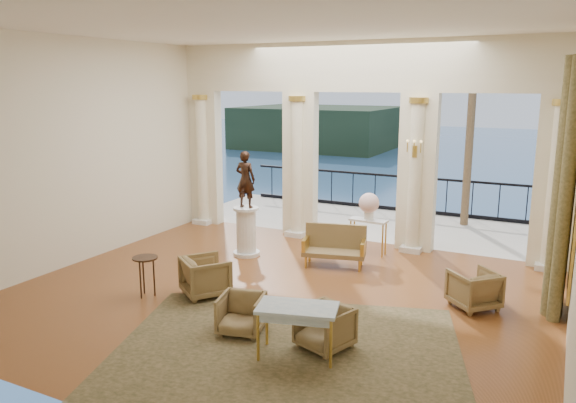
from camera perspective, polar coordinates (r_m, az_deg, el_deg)
The scene contains 22 objects.
floor at distance 9.81m, azimuth -1.19°, elevation -9.58°, with size 9.00×9.00×0.00m, color #502C0F.
room_walls at distance 8.19m, azimuth -4.99°, elevation 6.84°, with size 9.00×9.00×9.00m.
arcade at distance 12.66m, azimuth 6.98°, elevation 7.27°, with size 9.00×0.56×4.50m.
terrace at distance 14.95m, azimuth 9.32°, elevation -2.32°, with size 10.00×3.60×0.10m, color #B9AE9B.
balustrade at distance 16.35m, azimuth 11.09°, elevation 0.49°, with size 9.00×0.06×1.03m.
palm_tree at distance 14.83m, azimuth 18.44°, elevation 13.27°, with size 2.00×2.00×4.50m.
headland at distance 85.51m, azimuth 3.17°, elevation 7.56°, with size 22.00×18.00×6.00m, color black.
sea at distance 68.86m, azimuth 23.06°, elevation 3.02°, with size 160.00×160.00×0.00m, color navy.
curtain at distance 9.68m, azimuth 26.37°, elevation 1.29°, with size 0.33×1.40×4.09m.
wall_sconce at distance 11.99m, azimuth 12.73°, elevation 5.09°, with size 0.30×0.11×0.33m.
rug at distance 7.91m, azimuth -0.12°, elevation -15.07°, with size 4.69×3.65×0.02m, color #30331A.
armchair_a at distance 8.38m, azimuth -4.76°, elevation -11.13°, with size 0.63×0.59×0.64m, color #49381F.
armchair_b at distance 7.92m, azimuth 3.73°, elevation -12.46°, with size 0.65×0.61×0.67m, color #49381F.
armchair_c at distance 9.71m, azimuth 18.37°, elevation -8.28°, with size 0.67×0.63×0.69m, color #49381F.
armchair_d at distance 9.82m, azimuth -8.38°, elevation -7.35°, with size 0.73×0.69×0.75m, color #49381F.
settee at distance 11.31m, azimuth 4.77°, elevation -4.50°, with size 1.33×0.81×0.82m.
game_table at distance 7.54m, azimuth 0.97°, elevation -11.12°, with size 1.17×0.83×0.72m.
pedestal at distance 11.93m, azimuth -4.26°, elevation -3.13°, with size 0.57×0.57×1.04m.
statue at distance 11.69m, azimuth -4.35°, elevation 2.26°, with size 0.43×0.29×1.19m, color black.
console_table at distance 12.07m, azimuth 8.16°, elevation -2.41°, with size 0.82×0.36×0.76m.
urn at distance 11.97m, azimuth 8.23°, elevation -0.29°, with size 0.43×0.43×0.57m.
side_table at distance 9.92m, azimuth -14.30°, elevation -6.04°, with size 0.43×0.43×0.70m.
Camera 1 is at (4.30, -8.05, 3.61)m, focal length 35.00 mm.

